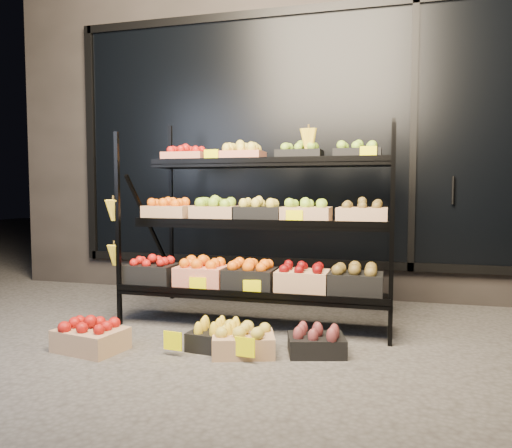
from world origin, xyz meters
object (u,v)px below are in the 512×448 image
(display_rack, at_px, (257,223))
(floor_crate_left, at_px, (91,336))
(floor_crate_midleft, at_px, (218,337))
(floor_crate_midright, at_px, (243,340))

(display_rack, xyz_separation_m, floor_crate_left, (-0.86, -1.03, -0.69))
(display_rack, bearing_deg, floor_crate_midleft, -93.82)
(display_rack, xyz_separation_m, floor_crate_midleft, (-0.05, -0.80, -0.70))
(display_rack, relative_size, floor_crate_midright, 4.73)
(display_rack, height_order, floor_crate_left, display_rack)
(floor_crate_left, distance_m, floor_crate_midright, 1.01)
(floor_crate_left, relative_size, floor_crate_midright, 1.03)
(display_rack, xyz_separation_m, floor_crate_midright, (0.13, -0.85, -0.69))
(display_rack, relative_size, floor_crate_left, 4.58)
(display_rack, distance_m, floor_crate_left, 1.51)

